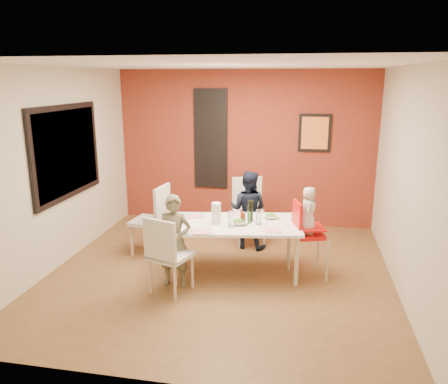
% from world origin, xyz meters
% --- Properties ---
extents(ground, '(4.50, 4.50, 0.00)m').
position_xyz_m(ground, '(0.00, 0.00, 0.00)').
color(ground, brown).
rests_on(ground, ground).
extents(ceiling, '(4.50, 4.50, 0.02)m').
position_xyz_m(ceiling, '(0.00, 0.00, 2.70)').
color(ceiling, white).
rests_on(ceiling, wall_back).
extents(wall_back, '(4.50, 0.02, 2.70)m').
position_xyz_m(wall_back, '(0.00, 2.25, 1.35)').
color(wall_back, beige).
rests_on(wall_back, ground).
extents(wall_front, '(4.50, 0.02, 2.70)m').
position_xyz_m(wall_front, '(0.00, -2.25, 1.35)').
color(wall_front, beige).
rests_on(wall_front, ground).
extents(wall_left, '(0.02, 4.50, 2.70)m').
position_xyz_m(wall_left, '(-2.25, 0.00, 1.35)').
color(wall_left, beige).
rests_on(wall_left, ground).
extents(wall_right, '(0.02, 4.50, 2.70)m').
position_xyz_m(wall_right, '(2.25, 0.00, 1.35)').
color(wall_right, beige).
rests_on(wall_right, ground).
extents(brick_accent_wall, '(4.50, 0.02, 2.70)m').
position_xyz_m(brick_accent_wall, '(0.00, 2.23, 1.35)').
color(brick_accent_wall, maroon).
rests_on(brick_accent_wall, ground).
extents(picture_window_frame, '(0.05, 1.70, 1.30)m').
position_xyz_m(picture_window_frame, '(-2.22, 0.20, 1.55)').
color(picture_window_frame, black).
rests_on(picture_window_frame, wall_left).
extents(picture_window_pane, '(0.02, 1.55, 1.15)m').
position_xyz_m(picture_window_pane, '(-2.21, 0.20, 1.55)').
color(picture_window_pane, black).
rests_on(picture_window_pane, wall_left).
extents(glassblock_strip, '(0.55, 0.03, 1.70)m').
position_xyz_m(glassblock_strip, '(-0.60, 2.21, 1.50)').
color(glassblock_strip, silver).
rests_on(glassblock_strip, wall_back).
extents(glassblock_surround, '(0.60, 0.03, 1.76)m').
position_xyz_m(glassblock_surround, '(-0.60, 2.21, 1.50)').
color(glassblock_surround, black).
rests_on(glassblock_surround, wall_back).
extents(art_print_frame, '(0.54, 0.03, 0.64)m').
position_xyz_m(art_print_frame, '(1.20, 2.21, 1.65)').
color(art_print_frame, black).
rests_on(art_print_frame, wall_back).
extents(art_print_canvas, '(0.44, 0.01, 0.54)m').
position_xyz_m(art_print_canvas, '(1.20, 2.19, 1.65)').
color(art_print_canvas, '#FB9537').
rests_on(art_print_canvas, wall_back).
extents(dining_table, '(1.81, 1.19, 0.70)m').
position_xyz_m(dining_table, '(0.20, 0.07, 0.64)').
color(dining_table, white).
rests_on(dining_table, ground).
extents(chair_near, '(0.57, 0.57, 0.97)m').
position_xyz_m(chair_near, '(-0.51, -0.68, 0.54)').
color(chair_near, beige).
rests_on(chair_near, ground).
extents(chair_far, '(0.61, 0.61, 1.03)m').
position_xyz_m(chair_far, '(0.21, 1.25, 0.58)').
color(chair_far, silver).
rests_on(chair_far, ground).
extents(chair_left, '(0.54, 0.54, 1.04)m').
position_xyz_m(chair_left, '(-1.07, 0.49, 0.58)').
color(chair_left, silver).
rests_on(chair_left, ground).
extents(high_chair, '(0.53, 0.53, 1.02)m').
position_xyz_m(high_chair, '(1.11, 0.12, 0.62)').
color(high_chair, red).
rests_on(high_chair, ground).
extents(child_near, '(0.45, 0.32, 1.17)m').
position_xyz_m(child_near, '(-0.49, -0.44, 0.59)').
color(child_near, brown).
rests_on(child_near, ground).
extents(child_far, '(0.66, 0.55, 1.20)m').
position_xyz_m(child_far, '(0.24, 1.01, 0.60)').
color(child_far, black).
rests_on(child_far, ground).
extents(toddler, '(0.20, 0.30, 0.61)m').
position_xyz_m(toddler, '(1.13, 0.14, 0.91)').
color(toddler, beige).
rests_on(toddler, high_chair).
extents(plate_near_left, '(0.32, 0.32, 0.01)m').
position_xyz_m(plate_near_left, '(-0.16, -0.34, 0.70)').
color(plate_near_left, white).
rests_on(plate_near_left, dining_table).
extents(plate_far_mid, '(0.22, 0.22, 0.01)m').
position_xyz_m(plate_far_mid, '(0.13, 0.44, 0.70)').
color(plate_far_mid, white).
rests_on(plate_far_mid, dining_table).
extents(plate_near_right, '(0.23, 0.23, 0.01)m').
position_xyz_m(plate_near_right, '(0.71, -0.14, 0.70)').
color(plate_near_right, white).
rests_on(plate_near_right, dining_table).
extents(plate_far_left, '(0.31, 0.31, 0.01)m').
position_xyz_m(plate_far_left, '(-0.39, 0.26, 0.70)').
color(plate_far_left, white).
rests_on(plate_far_left, dining_table).
extents(salad_bowl_a, '(0.29, 0.29, 0.05)m').
position_xyz_m(salad_bowl_a, '(0.25, 0.02, 0.73)').
color(salad_bowl_a, white).
rests_on(salad_bowl_a, dining_table).
extents(salad_bowl_b, '(0.25, 0.25, 0.05)m').
position_xyz_m(salad_bowl_b, '(0.64, 0.35, 0.72)').
color(salad_bowl_b, white).
rests_on(salad_bowl_b, dining_table).
extents(wine_bottle, '(0.07, 0.07, 0.28)m').
position_xyz_m(wine_bottle, '(0.38, 0.18, 0.84)').
color(wine_bottle, black).
rests_on(wine_bottle, dining_table).
extents(wine_glass_a, '(0.07, 0.07, 0.21)m').
position_xyz_m(wine_glass_a, '(0.16, -0.10, 0.80)').
color(wine_glass_a, silver).
rests_on(wine_glass_a, dining_table).
extents(wine_glass_b, '(0.07, 0.07, 0.19)m').
position_xyz_m(wine_glass_b, '(0.50, 0.08, 0.80)').
color(wine_glass_b, silver).
rests_on(wine_glass_b, dining_table).
extents(paper_towel_roll, '(0.12, 0.12, 0.28)m').
position_xyz_m(paper_towel_roll, '(-0.05, 0.00, 0.84)').
color(paper_towel_roll, white).
rests_on(paper_towel_roll, dining_table).
extents(condiment_red, '(0.04, 0.04, 0.15)m').
position_xyz_m(condiment_red, '(0.27, 0.11, 0.77)').
color(condiment_red, red).
rests_on(condiment_red, dining_table).
extents(condiment_green, '(0.04, 0.04, 0.15)m').
position_xyz_m(condiment_green, '(0.38, 0.09, 0.77)').
color(condiment_green, '#377B29').
rests_on(condiment_green, dining_table).
extents(condiment_brown, '(0.03, 0.03, 0.14)m').
position_xyz_m(condiment_brown, '(0.31, 0.09, 0.77)').
color(condiment_brown, brown).
rests_on(condiment_brown, dining_table).
extents(sippy_cup, '(0.07, 0.07, 0.12)m').
position_xyz_m(sippy_cup, '(0.95, 0.29, 0.76)').
color(sippy_cup, orange).
rests_on(sippy_cup, dining_table).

